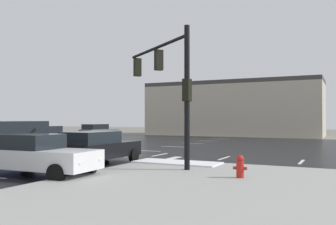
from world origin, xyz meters
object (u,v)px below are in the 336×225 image
Objects in this scene: traffic_signal_mast at (168,76)px; sedan_white at (36,154)px; sedan_grey at (98,131)px; sedan_blue at (39,136)px; suv_navy at (14,138)px; fire_hydrant at (240,166)px; sedan_black at (98,147)px.

sedan_white is (-3.37, -4.35, -3.22)m from traffic_signal_mast.
sedan_grey is 11.47m from sedan_blue.
sedan_grey is 1.01× the size of sedan_white.
sedan_white is at bearing 45.09° from sedan_blue.
traffic_signal_mast is at bearing -130.41° from sedan_grey.
traffic_signal_mast reaches higher than sedan_white.
traffic_signal_mast is 6.38m from sedan_white.
sedan_white is (6.06, -4.13, -0.24)m from suv_navy.
sedan_white reaches higher than fire_hydrant.
traffic_signal_mast is 5.53m from fire_hydrant.
suv_navy is at bearing 86.86° from sedan_black.
sedan_grey is at bearing 119.45° from sedan_white.
sedan_black and sedan_blue have the same top height.
suv_navy is at bearing 36.04° from sedan_blue.
traffic_signal_mast is at bearing 65.74° from sedan_blue.
sedan_white is at bearing 88.96° from traffic_signal_mast.
suv_navy is 7.33m from sedan_white.
sedan_grey is at bearing -8.80° from traffic_signal_mast.
fire_hydrant is at bearing -171.02° from traffic_signal_mast.
sedan_black and sedan_grey have the same top height.
suv_navy reaches higher than sedan_black.
suv_navy is at bearing 143.01° from sedan_white.
sedan_grey is 25.60m from sedan_white.
traffic_signal_mast is at bearing 152.22° from fire_hydrant.
suv_navy is 1.06× the size of sedan_grey.
sedan_black is at bearing 169.06° from fire_hydrant.
sedan_black is 0.98× the size of sedan_grey.
suv_navy reaches higher than sedan_grey.
sedan_grey is at bearing -152.81° from suv_navy.
sedan_black is (-3.38, -0.60, -3.22)m from traffic_signal_mast.
sedan_black is at bearing -137.64° from sedan_grey.
sedan_blue is at bearing 58.37° from sedan_black.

